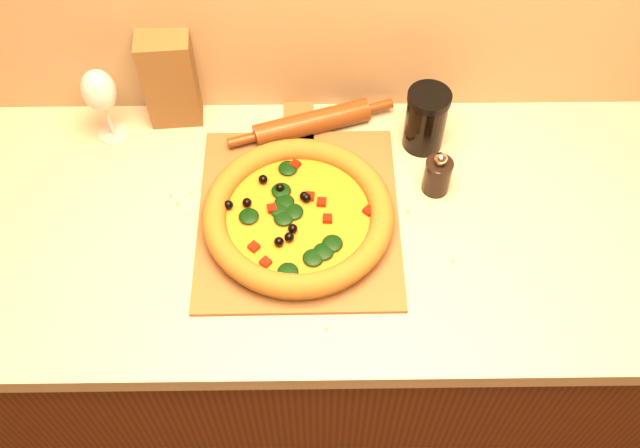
{
  "coord_description": "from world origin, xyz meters",
  "views": [
    {
      "loc": [
        -0.08,
        0.6,
        2.07
      ],
      "look_at": [
        -0.07,
        1.38,
        0.96
      ],
      "focal_mm": 40.0,
      "sensor_mm": 36.0,
      "label": 1
    }
  ],
  "objects_px": {
    "pepper_grinder": "(437,175)",
    "dark_jar": "(426,119)",
    "pizza_peel": "(299,208)",
    "pizza": "(298,215)",
    "wine_glass": "(99,92)",
    "rolling_pin": "(312,123)"
  },
  "relations": [
    {
      "from": "pepper_grinder",
      "to": "dark_jar",
      "type": "height_order",
      "value": "dark_jar"
    },
    {
      "from": "rolling_pin",
      "to": "dark_jar",
      "type": "relative_size",
      "value": 2.5
    },
    {
      "from": "pizza",
      "to": "pepper_grinder",
      "type": "distance_m",
      "value": 0.3
    },
    {
      "from": "pizza",
      "to": "wine_glass",
      "type": "bearing_deg",
      "value": 148.61
    },
    {
      "from": "pepper_grinder",
      "to": "rolling_pin",
      "type": "bearing_deg",
      "value": 147.37
    },
    {
      "from": "pepper_grinder",
      "to": "wine_glass",
      "type": "bearing_deg",
      "value": 167.04
    },
    {
      "from": "rolling_pin",
      "to": "wine_glass",
      "type": "distance_m",
      "value": 0.45
    },
    {
      "from": "rolling_pin",
      "to": "dark_jar",
      "type": "bearing_deg",
      "value": -9.02
    },
    {
      "from": "pizza",
      "to": "wine_glass",
      "type": "height_order",
      "value": "wine_glass"
    },
    {
      "from": "rolling_pin",
      "to": "wine_glass",
      "type": "relative_size",
      "value": 2.02
    },
    {
      "from": "rolling_pin",
      "to": "wine_glass",
      "type": "bearing_deg",
      "value": -179.46
    },
    {
      "from": "pizza_peel",
      "to": "pizza",
      "type": "xyz_separation_m",
      "value": [
        0.0,
        -0.04,
        0.03
      ]
    },
    {
      "from": "pizza_peel",
      "to": "pepper_grinder",
      "type": "height_order",
      "value": "pepper_grinder"
    },
    {
      "from": "pepper_grinder",
      "to": "dark_jar",
      "type": "bearing_deg",
      "value": 96.99
    },
    {
      "from": "pizza",
      "to": "pepper_grinder",
      "type": "height_order",
      "value": "pepper_grinder"
    },
    {
      "from": "rolling_pin",
      "to": "pizza_peel",
      "type": "bearing_deg",
      "value": -97.37
    },
    {
      "from": "pizza_peel",
      "to": "wine_glass",
      "type": "distance_m",
      "value": 0.48
    },
    {
      "from": "pizza_peel",
      "to": "wine_glass",
      "type": "height_order",
      "value": "wine_glass"
    },
    {
      "from": "pepper_grinder",
      "to": "rolling_pin",
      "type": "height_order",
      "value": "pepper_grinder"
    },
    {
      "from": "pizza",
      "to": "dark_jar",
      "type": "distance_m",
      "value": 0.35
    },
    {
      "from": "rolling_pin",
      "to": "wine_glass",
      "type": "height_order",
      "value": "wine_glass"
    },
    {
      "from": "wine_glass",
      "to": "pepper_grinder",
      "type": "bearing_deg",
      "value": -12.96
    }
  ]
}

